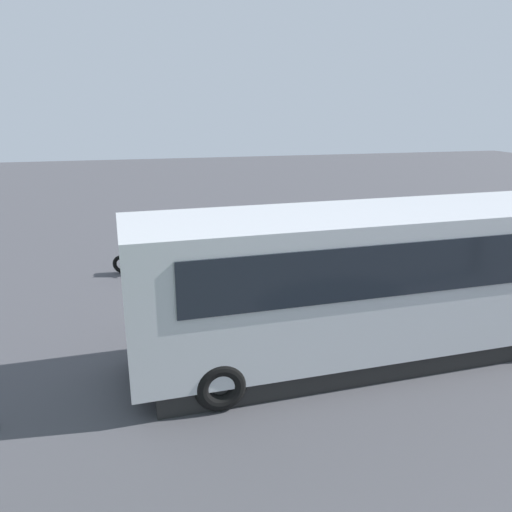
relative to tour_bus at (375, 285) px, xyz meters
name	(u,v)px	position (x,y,z in m)	size (l,w,h in m)	color
ground_plane	(262,293)	(1.36, -4.22, -1.65)	(80.00, 80.00, 0.00)	#424247
tour_bus	(375,285)	(0.00, 0.00, 0.00)	(10.44, 2.89, 3.25)	#B7BABF
spectator_far_left	(386,266)	(-1.90, -2.95, -0.66)	(0.57, 0.39, 1.66)	#473823
spectator_left	(346,270)	(-0.61, -2.76, -0.62)	(0.58, 0.34, 1.72)	black
spectator_centre	(304,272)	(0.59, -2.78, -0.59)	(0.58, 0.34, 1.77)	#473823
spectator_right	(262,273)	(1.73, -2.89, -0.56)	(0.57, 0.32, 1.81)	#473823
spectator_far_right	(217,280)	(2.93, -2.82, -0.61)	(0.58, 0.36, 1.73)	black
parked_motorcycle_silver	(240,310)	(2.50, -2.04, -1.16)	(2.02, 0.75, 0.99)	black
stunt_motorcycle	(143,256)	(4.69, -6.85, -1.03)	(1.98, 0.89, 1.23)	black
traffic_cone	(238,268)	(1.74, -5.81, -1.34)	(0.34, 0.34, 0.63)	orange
bay_line_a	(388,280)	(-2.78, -4.35, -1.64)	(0.19, 4.92, 0.01)	white
bay_line_b	(315,286)	(-0.35, -4.35, -1.64)	(0.19, 4.91, 0.01)	white
bay_line_c	(238,293)	(2.08, -4.35, -1.64)	(0.17, 4.19, 0.01)	white
bay_line_d	(153,301)	(4.51, -4.35, -1.64)	(0.17, 3.78, 0.01)	white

